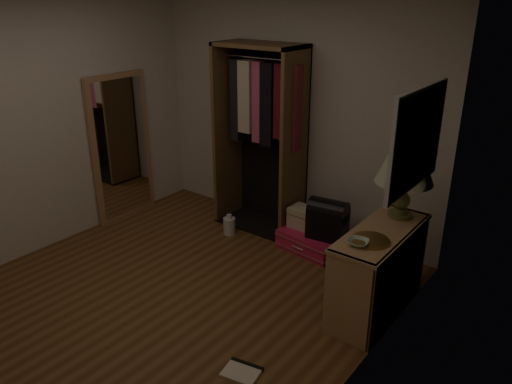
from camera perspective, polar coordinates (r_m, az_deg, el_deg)
ground at (r=4.59m, az=-10.43°, el=-12.03°), size 4.00×4.00×0.00m
room_walls at (r=3.94m, az=-10.71°, el=6.25°), size 3.52×4.02×2.60m
console_bookshelf at (r=4.36m, az=14.03°, el=-8.25°), size 0.42×1.12×0.75m
open_wardrobe at (r=5.45m, az=0.85°, el=7.89°), size 0.99×0.50×2.05m
floor_mirror at (r=6.02m, az=-15.12°, el=4.92°), size 0.06×0.80×1.70m
pink_suitcase at (r=5.31m, az=6.42°, el=-5.52°), size 0.70×0.54×0.20m
train_case at (r=5.31m, az=5.62°, el=-2.96°), size 0.34×0.24×0.24m
black_bag at (r=5.09m, az=8.21°, el=-2.97°), size 0.41×0.30×0.42m
table_lamp at (r=4.29m, az=16.69°, el=2.68°), size 0.52×0.52×0.60m
brass_tray at (r=3.96m, az=12.94°, el=-5.39°), size 0.31×0.31×0.02m
ceramic_bowl at (r=3.88m, az=11.58°, el=-5.67°), size 0.19×0.19×0.04m
white_jug at (r=5.60m, az=-3.06°, el=-3.86°), size 0.18×0.18×0.24m
floor_book at (r=3.81m, az=-1.56°, el=-19.76°), size 0.29×0.25×0.02m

